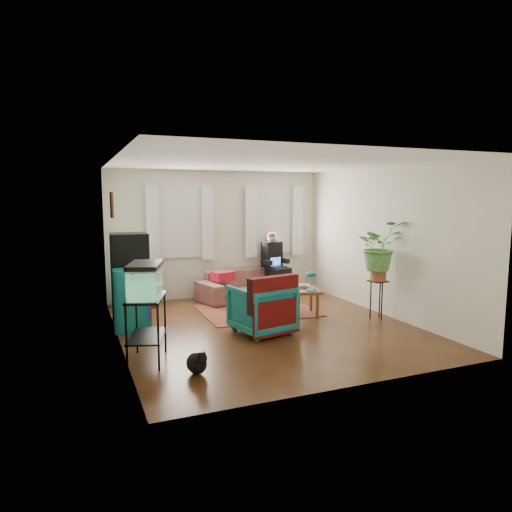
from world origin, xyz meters
name	(u,v)px	position (x,y,z in m)	size (l,w,h in m)	color
floor	(265,327)	(0.00, 0.00, 0.00)	(4.50, 5.00, 0.01)	#4F2B14
ceiling	(266,162)	(0.00, 0.00, 2.60)	(4.50, 5.00, 0.01)	white
wall_back	(218,234)	(0.00, 2.50, 1.30)	(4.50, 0.01, 2.60)	silver
wall_front	(358,270)	(0.00, -2.50, 1.30)	(4.50, 0.01, 2.60)	silver
wall_left	(117,253)	(-2.25, 0.00, 1.30)	(0.01, 5.00, 2.60)	silver
wall_right	(383,241)	(2.25, 0.00, 1.30)	(0.01, 5.00, 2.60)	silver
window_left	(180,223)	(-0.80, 2.48, 1.55)	(1.08, 0.04, 1.38)	white
window_right	(273,221)	(1.25, 2.48, 1.55)	(1.08, 0.04, 1.38)	white
curtains_left	(181,223)	(-0.80, 2.40, 1.55)	(1.36, 0.06, 1.50)	white
curtains_right	(275,221)	(1.25, 2.40, 1.55)	(1.36, 0.06, 1.50)	white
picture_frame	(112,205)	(-2.21, 0.85, 1.95)	(0.04, 0.32, 0.40)	#3D2616
area_rug	(257,311)	(0.26, 0.99, 0.01)	(2.00, 1.60, 0.01)	maroon
sofa	(247,279)	(0.47, 2.05, 0.40)	(2.04, 0.80, 0.80)	brown
seated_person	(275,266)	(1.18, 2.23, 0.61)	(0.51, 0.63, 1.21)	black
side_table	(141,289)	(-1.65, 2.13, 0.35)	(0.48, 0.48, 0.70)	#3C1F16
table_lamp	(140,255)	(-1.65, 2.13, 0.99)	(0.36, 0.36, 0.64)	white
dresser	(130,295)	(-1.99, 0.95, 0.49)	(0.54, 1.08, 0.97)	#136772
crt_tv	(129,249)	(-1.96, 1.05, 1.23)	(0.59, 0.54, 0.52)	black
aquarium_stand	(147,329)	(-2.00, -0.87, 0.42)	(0.42, 0.75, 0.84)	black
aquarium	(145,280)	(-2.00, -0.87, 1.05)	(0.37, 0.68, 0.44)	#7FD899
black_cat	(197,361)	(-1.53, -1.49, 0.15)	(0.23, 0.36, 0.31)	black
armchair	(262,307)	(-0.18, -0.28, 0.41)	(0.80, 0.75, 0.82)	#12566E
serape_throw	(274,299)	(-0.12, -0.59, 0.58)	(0.83, 0.19, 0.68)	#9E0A0A
coffee_table	(286,302)	(0.60, 0.49, 0.24)	(1.16, 0.63, 0.48)	brown
cup_a	(272,288)	(0.32, 0.46, 0.53)	(0.13, 0.13, 0.10)	white
cup_b	(291,288)	(0.60, 0.29, 0.53)	(0.11, 0.11, 0.10)	beige
bowl	(303,286)	(0.93, 0.50, 0.51)	(0.23, 0.23, 0.06)	white
snack_tray	(267,287)	(0.34, 0.72, 0.50)	(0.36, 0.36, 0.04)	#B21414
birdcage	(311,281)	(0.94, 0.23, 0.65)	(0.19, 0.19, 0.34)	#115B6B
plant_stand	(377,300)	(1.95, -0.30, 0.33)	(0.28, 0.28, 0.67)	black
potted_plant	(379,254)	(1.95, -0.30, 1.13)	(0.76, 0.66, 0.85)	#599947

